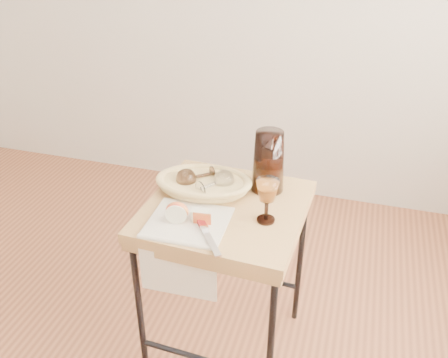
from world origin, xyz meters
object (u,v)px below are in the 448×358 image
(side_table, at_px, (225,281))
(pitcher, at_px, (268,161))
(apple_half, at_px, (177,211))
(tea_towel, at_px, (188,222))
(wine_goblet, at_px, (267,201))
(table_knife, at_px, (205,230))
(goblet_lying_b, at_px, (214,184))
(goblet_lying_a, at_px, (198,176))
(bread_basket, at_px, (204,185))

(side_table, relative_size, pitcher, 2.58)
(apple_half, bearing_deg, pitcher, 38.94)
(tea_towel, relative_size, wine_goblet, 1.66)
(side_table, distance_m, table_knife, 0.41)
(goblet_lying_b, bearing_deg, wine_goblet, -79.67)
(side_table, distance_m, pitcher, 0.51)
(tea_towel, bearing_deg, side_table, 54.80)
(goblet_lying_a, distance_m, goblet_lying_b, 0.08)
(side_table, relative_size, goblet_lying_a, 5.60)
(apple_half, bearing_deg, side_table, 36.26)
(goblet_lying_b, height_order, apple_half, goblet_lying_b)
(pitcher, distance_m, wine_goblet, 0.21)
(tea_towel, xyz_separation_m, table_knife, (0.08, -0.04, 0.01))
(tea_towel, bearing_deg, goblet_lying_a, 99.56)
(goblet_lying_a, bearing_deg, goblet_lying_b, 116.66)
(pitcher, bearing_deg, goblet_lying_a, -148.21)
(goblet_lying_a, bearing_deg, pitcher, 155.96)
(tea_towel, bearing_deg, bread_basket, 92.75)
(side_table, bearing_deg, tea_towel, -123.56)
(goblet_lying_b, bearing_deg, bread_basket, 104.15)
(table_knife, bearing_deg, goblet_lying_a, 168.47)
(tea_towel, bearing_deg, pitcher, 53.05)
(side_table, distance_m, goblet_lying_a, 0.43)
(side_table, xyz_separation_m, goblet_lying_b, (-0.06, 0.05, 0.40))
(goblet_lying_a, bearing_deg, table_knife, 74.39)
(goblet_lying_b, bearing_deg, goblet_lying_a, 102.32)
(side_table, height_order, tea_towel, tea_towel)
(apple_half, bearing_deg, goblet_lying_a, 80.08)
(side_table, xyz_separation_m, apple_half, (-0.13, -0.14, 0.39))
(bread_basket, bearing_deg, wine_goblet, -31.28)
(goblet_lying_a, xyz_separation_m, wine_goblet, (0.29, -0.14, 0.03))
(goblet_lying_a, relative_size, pitcher, 0.46)
(table_knife, bearing_deg, pitcher, 123.00)
(wine_goblet, xyz_separation_m, table_knife, (-0.17, -0.13, -0.06))
(bread_basket, height_order, wine_goblet, wine_goblet)
(goblet_lying_a, height_order, wine_goblet, wine_goblet)
(tea_towel, bearing_deg, wine_goblet, 17.38)
(wine_goblet, relative_size, table_knife, 0.66)
(wine_goblet, bearing_deg, table_knife, -142.99)
(goblet_lying_a, bearing_deg, tea_towel, 61.48)
(bread_basket, xyz_separation_m, goblet_lying_a, (-0.03, 0.01, 0.02))
(goblet_lying_a, distance_m, pitcher, 0.27)
(side_table, distance_m, wine_goblet, 0.46)
(table_knife, bearing_deg, wine_goblet, 91.38)
(wine_goblet, distance_m, table_knife, 0.23)
(tea_towel, distance_m, apple_half, 0.05)
(apple_half, distance_m, table_knife, 0.12)
(goblet_lying_a, xyz_separation_m, goblet_lying_b, (0.07, -0.03, -0.00))
(goblet_lying_a, bearing_deg, side_table, 107.77)
(bread_basket, distance_m, apple_half, 0.21)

